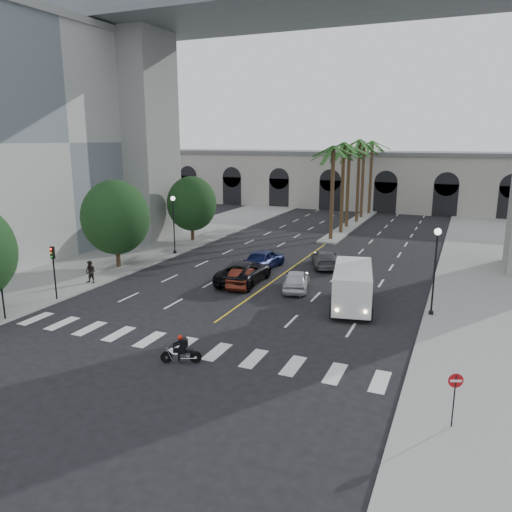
{
  "coord_description": "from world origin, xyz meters",
  "views": [
    {
      "loc": [
        12.82,
        -21.93,
        10.33
      ],
      "look_at": [
        0.92,
        6.0,
        3.18
      ],
      "focal_mm": 35.0,
      "sensor_mm": 36.0,
      "label": 1
    }
  ],
  "objects_px": {
    "car_a": "(296,280)",
    "do_not_enter_sign": "(455,389)",
    "lamp_post_right": "(435,264)",
    "car_b": "(243,277)",
    "traffic_signal_far": "(54,264)",
    "car_d": "(325,259)",
    "traffic_signal_near": "(0,280)",
    "motorcycle_rider": "(182,350)",
    "car_e": "(264,259)",
    "lamp_post_left_far": "(174,220)",
    "pedestrian_b": "(91,272)",
    "car_c": "(244,272)",
    "cargo_van": "(352,286)"
  },
  "relations": [
    {
      "from": "car_a",
      "to": "do_not_enter_sign",
      "type": "bearing_deg",
      "value": 113.43
    },
    {
      "from": "car_c",
      "to": "do_not_enter_sign",
      "type": "relative_size",
      "value": 2.61
    },
    {
      "from": "car_d",
      "to": "pedestrian_b",
      "type": "relative_size",
      "value": 2.93
    },
    {
      "from": "car_a",
      "to": "car_d",
      "type": "relative_size",
      "value": 0.88
    },
    {
      "from": "lamp_post_left_far",
      "to": "car_a",
      "type": "distance_m",
      "value": 15.17
    },
    {
      "from": "traffic_signal_near",
      "to": "cargo_van",
      "type": "height_order",
      "value": "traffic_signal_near"
    },
    {
      "from": "car_c",
      "to": "car_e",
      "type": "height_order",
      "value": "car_e"
    },
    {
      "from": "lamp_post_left_far",
      "to": "lamp_post_right",
      "type": "distance_m",
      "value": 24.16
    },
    {
      "from": "lamp_post_right",
      "to": "car_b",
      "type": "xyz_separation_m",
      "value": [
        -12.9,
        1.35,
        -2.53
      ]
    },
    {
      "from": "car_c",
      "to": "motorcycle_rider",
      "type": "bearing_deg",
      "value": 100.46
    },
    {
      "from": "lamp_post_right",
      "to": "do_not_enter_sign",
      "type": "height_order",
      "value": "lamp_post_right"
    },
    {
      "from": "car_a",
      "to": "pedestrian_b",
      "type": "xyz_separation_m",
      "value": [
        -14.05,
        -4.66,
        0.25
      ]
    },
    {
      "from": "car_c",
      "to": "cargo_van",
      "type": "relative_size",
      "value": 0.91
    },
    {
      "from": "lamp_post_right",
      "to": "car_b",
      "type": "bearing_deg",
      "value": 174.04
    },
    {
      "from": "car_d",
      "to": "lamp_post_right",
      "type": "bearing_deg",
      "value": 113.9
    },
    {
      "from": "lamp_post_right",
      "to": "car_b",
      "type": "distance_m",
      "value": 13.21
    },
    {
      "from": "car_b",
      "to": "do_not_enter_sign",
      "type": "xyz_separation_m",
      "value": [
        14.5,
        -13.59,
        0.93
      ]
    },
    {
      "from": "lamp_post_left_far",
      "to": "car_c",
      "type": "height_order",
      "value": "lamp_post_left_far"
    },
    {
      "from": "lamp_post_right",
      "to": "cargo_van",
      "type": "bearing_deg",
      "value": -176.63
    },
    {
      "from": "do_not_enter_sign",
      "to": "car_e",
      "type": "bearing_deg",
      "value": 105.79
    },
    {
      "from": "car_e",
      "to": "traffic_signal_near",
      "type": "bearing_deg",
      "value": 65.3
    },
    {
      "from": "motorcycle_rider",
      "to": "do_not_enter_sign",
      "type": "height_order",
      "value": "do_not_enter_sign"
    },
    {
      "from": "traffic_signal_far",
      "to": "car_d",
      "type": "bearing_deg",
      "value": 48.72
    },
    {
      "from": "lamp_post_left_far",
      "to": "pedestrian_b",
      "type": "height_order",
      "value": "lamp_post_left_far"
    },
    {
      "from": "motorcycle_rider",
      "to": "car_d",
      "type": "height_order",
      "value": "motorcycle_rider"
    },
    {
      "from": "lamp_post_right",
      "to": "traffic_signal_near",
      "type": "distance_m",
      "value": 25.02
    },
    {
      "from": "car_b",
      "to": "car_c",
      "type": "relative_size",
      "value": 0.72
    },
    {
      "from": "traffic_signal_far",
      "to": "car_c",
      "type": "bearing_deg",
      "value": 42.61
    },
    {
      "from": "car_e",
      "to": "traffic_signal_far",
      "type": "bearing_deg",
      "value": 58.47
    },
    {
      "from": "traffic_signal_far",
      "to": "pedestrian_b",
      "type": "distance_m",
      "value": 4.13
    },
    {
      "from": "traffic_signal_far",
      "to": "car_b",
      "type": "relative_size",
      "value": 0.87
    },
    {
      "from": "car_b",
      "to": "motorcycle_rider",
      "type": "bearing_deg",
      "value": 91.91
    },
    {
      "from": "car_a",
      "to": "pedestrian_b",
      "type": "distance_m",
      "value": 14.8
    },
    {
      "from": "traffic_signal_far",
      "to": "car_d",
      "type": "height_order",
      "value": "traffic_signal_far"
    },
    {
      "from": "motorcycle_rider",
      "to": "car_b",
      "type": "xyz_separation_m",
      "value": [
        -2.57,
        12.58,
        0.05
      ]
    },
    {
      "from": "motorcycle_rider",
      "to": "car_c",
      "type": "relative_size",
      "value": 0.31
    },
    {
      "from": "car_a",
      "to": "do_not_enter_sign",
      "type": "relative_size",
      "value": 1.89
    },
    {
      "from": "car_d",
      "to": "pedestrian_b",
      "type": "distance_m",
      "value": 18.41
    },
    {
      "from": "car_b",
      "to": "car_c",
      "type": "xyz_separation_m",
      "value": [
        -0.32,
        0.88,
        0.12
      ]
    },
    {
      "from": "traffic_signal_near",
      "to": "traffic_signal_far",
      "type": "distance_m",
      "value": 4.0
    },
    {
      "from": "motorcycle_rider",
      "to": "car_d",
      "type": "relative_size",
      "value": 0.38
    },
    {
      "from": "motorcycle_rider",
      "to": "pedestrian_b",
      "type": "height_order",
      "value": "pedestrian_b"
    },
    {
      "from": "traffic_signal_near",
      "to": "car_a",
      "type": "height_order",
      "value": "traffic_signal_near"
    },
    {
      "from": "lamp_post_left_far",
      "to": "traffic_signal_near",
      "type": "distance_m",
      "value": 18.51
    },
    {
      "from": "car_b",
      "to": "car_c",
      "type": "height_order",
      "value": "car_c"
    },
    {
      "from": "do_not_enter_sign",
      "to": "car_b",
      "type": "bearing_deg",
      "value": 114.08
    },
    {
      "from": "traffic_signal_near",
      "to": "car_a",
      "type": "xyz_separation_m",
      "value": [
        13.59,
        12.46,
        -1.79
      ]
    },
    {
      "from": "motorcycle_rider",
      "to": "car_a",
      "type": "xyz_separation_m",
      "value": [
        1.22,
        13.19,
        0.09
      ]
    },
    {
      "from": "pedestrian_b",
      "to": "car_a",
      "type": "bearing_deg",
      "value": 14.6
    },
    {
      "from": "car_c",
      "to": "car_d",
      "type": "bearing_deg",
      "value": -123.13
    }
  ]
}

